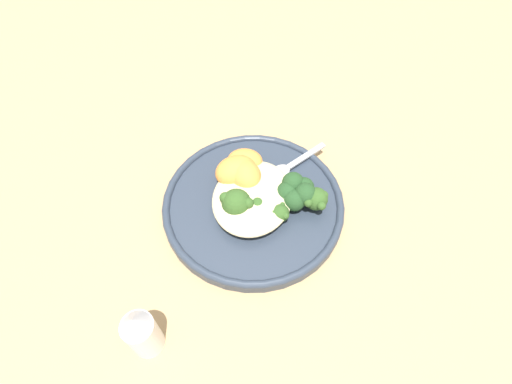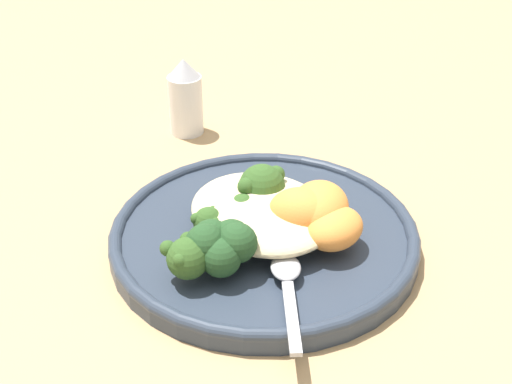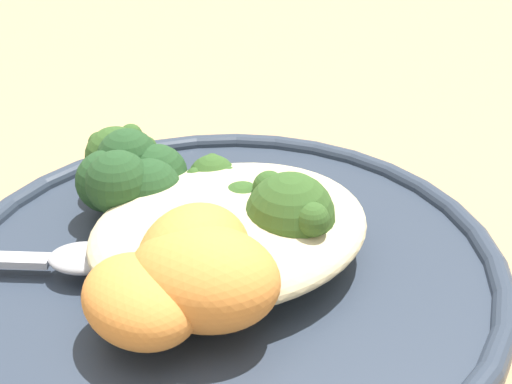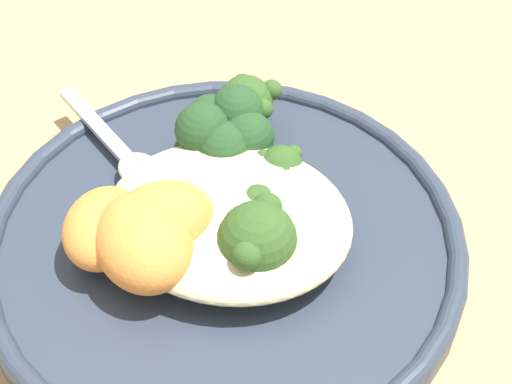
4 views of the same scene
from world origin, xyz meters
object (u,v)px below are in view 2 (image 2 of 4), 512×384
(broccoli_stalk_0, at_px, (264,191))
(sweet_potato_chunk_3, at_px, (334,228))
(salt_shaker, at_px, (185,97))
(spoon, at_px, (287,280))
(sweet_potato_chunk_1, at_px, (303,212))
(kale_tuft, at_px, (221,244))
(plate, at_px, (266,235))
(broccoli_stalk_3, at_px, (201,252))
(broccoli_stalk_1, at_px, (252,213))
(sweet_potato_chunk_2, at_px, (319,208))
(broccoli_stalk_2, at_px, (245,224))
(sweet_potato_chunk_0, at_px, (311,212))
(quinoa_mound, at_px, (258,214))

(broccoli_stalk_0, height_order, sweet_potato_chunk_3, broccoli_stalk_0)
(salt_shaker, bearing_deg, sweet_potato_chunk_3, 172.20)
(spoon, relative_size, salt_shaker, 1.12)
(sweet_potato_chunk_1, distance_m, kale_tuft, 0.08)
(plate, bearing_deg, broccoli_stalk_3, 99.68)
(plate, bearing_deg, broccoli_stalk_1, 48.95)
(sweet_potato_chunk_2, bearing_deg, broccoli_stalk_2, 61.84)
(broccoli_stalk_0, bearing_deg, broccoli_stalk_3, 123.70)
(sweet_potato_chunk_1, xyz_separation_m, sweet_potato_chunk_2, (-0.00, -0.02, -0.00))
(plate, height_order, sweet_potato_chunk_0, sweet_potato_chunk_0)
(broccoli_stalk_0, bearing_deg, sweet_potato_chunk_3, -157.06)
(quinoa_mound, relative_size, broccoli_stalk_2, 1.41)
(broccoli_stalk_2, bearing_deg, salt_shaker, -72.63)
(sweet_potato_chunk_2, bearing_deg, quinoa_mound, 49.56)
(sweet_potato_chunk_3, bearing_deg, spoon, 103.65)
(sweet_potato_chunk_0, xyz_separation_m, spoon, (-0.05, 0.07, -0.01))
(quinoa_mound, xyz_separation_m, salt_shaker, (0.23, -0.07, 0.01))
(kale_tuft, bearing_deg, sweet_potato_chunk_1, -95.32)
(sweet_potato_chunk_1, bearing_deg, plate, 34.14)
(broccoli_stalk_0, bearing_deg, broccoli_stalk_1, 131.89)
(plate, xyz_separation_m, broccoli_stalk_2, (-0.00, 0.02, 0.02))
(sweet_potato_chunk_2, bearing_deg, kale_tuft, 83.27)
(sweet_potato_chunk_0, bearing_deg, sweet_potato_chunk_3, 173.34)
(broccoli_stalk_0, relative_size, broccoli_stalk_1, 1.09)
(sweet_potato_chunk_1, relative_size, salt_shaker, 0.66)
(plate, xyz_separation_m, sweet_potato_chunk_1, (-0.03, -0.02, 0.03))
(broccoli_stalk_3, relative_size, salt_shaker, 1.34)
(broccoli_stalk_0, height_order, broccoli_stalk_2, broccoli_stalk_0)
(sweet_potato_chunk_1, relative_size, sweet_potato_chunk_2, 0.92)
(broccoli_stalk_2, xyz_separation_m, spoon, (-0.07, 0.01, -0.01))
(broccoli_stalk_1, bearing_deg, broccoli_stalk_3, 83.72)
(broccoli_stalk_0, relative_size, broccoli_stalk_2, 0.85)
(broccoli_stalk_0, xyz_separation_m, sweet_potato_chunk_3, (-0.08, -0.01, -0.00))
(sweet_potato_chunk_0, height_order, sweet_potato_chunk_2, sweet_potato_chunk_2)
(quinoa_mound, height_order, sweet_potato_chunk_3, sweet_potato_chunk_3)
(sweet_potato_chunk_3, distance_m, spoon, 0.07)
(plate, distance_m, broccoli_stalk_3, 0.08)
(sweet_potato_chunk_0, xyz_separation_m, sweet_potato_chunk_1, (-0.00, 0.01, 0.01))
(sweet_potato_chunk_0, bearing_deg, broccoli_stalk_1, 51.69)
(broccoli_stalk_2, relative_size, kale_tuft, 1.66)
(salt_shaker, bearing_deg, broccoli_stalk_3, 149.06)
(sweet_potato_chunk_0, distance_m, sweet_potato_chunk_1, 0.02)
(broccoli_stalk_1, height_order, broccoli_stalk_2, broccoli_stalk_1)
(quinoa_mound, relative_size, sweet_potato_chunk_2, 2.13)
(broccoli_stalk_0, xyz_separation_m, sweet_potato_chunk_1, (-0.05, -0.00, 0.00))
(spoon, bearing_deg, salt_shaker, -163.34)
(broccoli_stalk_2, distance_m, kale_tuft, 0.04)
(sweet_potato_chunk_2, relative_size, sweet_potato_chunk_3, 1.17)
(sweet_potato_chunk_1, bearing_deg, broccoli_stalk_3, 81.97)
(broccoli_stalk_1, height_order, sweet_potato_chunk_2, sweet_potato_chunk_2)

